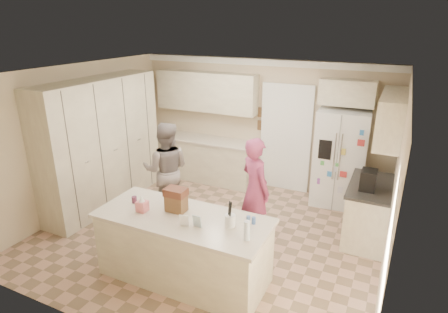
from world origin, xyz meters
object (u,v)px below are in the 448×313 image
at_px(utensil_crock, 230,220).
at_px(teen_boy, 166,170).
at_px(tissue_box, 142,206).
at_px(refrigerator, 340,158).
at_px(island_base, 184,249).
at_px(coffee_maker, 368,180).
at_px(dollhouse_body, 176,203).
at_px(teen_girl, 255,189).

bearing_deg(utensil_crock, teen_boy, 143.57).
distance_m(utensil_crock, tissue_box, 1.21).
relative_size(refrigerator, island_base, 0.82).
relative_size(coffee_maker, utensil_crock, 2.00).
distance_m(coffee_maker, island_base, 2.87).
bearing_deg(coffee_maker, refrigerator, 115.57).
relative_size(dollhouse_body, teen_girl, 0.16).
bearing_deg(utensil_crock, tissue_box, -172.87).
relative_size(utensil_crock, teen_girl, 0.09).
height_order(coffee_maker, utensil_crock, coffee_maker).
height_order(island_base, utensil_crock, utensil_crock).
bearing_deg(tissue_box, teen_boy, 112.97).
height_order(island_base, tissue_box, tissue_box).
xyz_separation_m(island_base, utensil_crock, (0.65, 0.05, 0.56)).
bearing_deg(tissue_box, island_base, 10.30).
distance_m(island_base, utensil_crock, 0.86).
distance_m(coffee_maker, dollhouse_body, 2.84).
distance_m(refrigerator, utensil_crock, 3.20).
height_order(refrigerator, teen_boy, refrigerator).
bearing_deg(utensil_crock, coffee_maker, 52.88).
xyz_separation_m(utensil_crock, dollhouse_body, (-0.80, 0.05, 0.04)).
distance_m(island_base, dollhouse_body, 0.62).
bearing_deg(teen_boy, teen_girl, 153.47).
xyz_separation_m(refrigerator, utensil_crock, (-0.80, -3.10, 0.10)).
height_order(refrigerator, island_base, refrigerator).
relative_size(coffee_maker, teen_girl, 0.18).
distance_m(refrigerator, tissue_box, 3.82).
relative_size(refrigerator, teen_girl, 1.08).
distance_m(utensil_crock, teen_girl, 1.32).
xyz_separation_m(island_base, teen_boy, (-1.19, 1.41, 0.41)).
bearing_deg(teen_boy, dollhouse_body, 103.84).
xyz_separation_m(refrigerator, tissue_box, (-2.00, -3.25, 0.10)).
xyz_separation_m(dollhouse_body, teen_boy, (-1.04, 1.31, -0.19)).
bearing_deg(teen_boy, refrigerator, -171.28).
relative_size(coffee_maker, tissue_box, 2.14).
height_order(teen_boy, teen_girl, teen_boy).
relative_size(refrigerator, tissue_box, 12.86).
height_order(dollhouse_body, teen_boy, teen_boy).
bearing_deg(island_base, refrigerator, 65.21).
height_order(island_base, dollhouse_body, dollhouse_body).
bearing_deg(teen_girl, coffee_maker, -126.03).
height_order(coffee_maker, island_base, coffee_maker).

